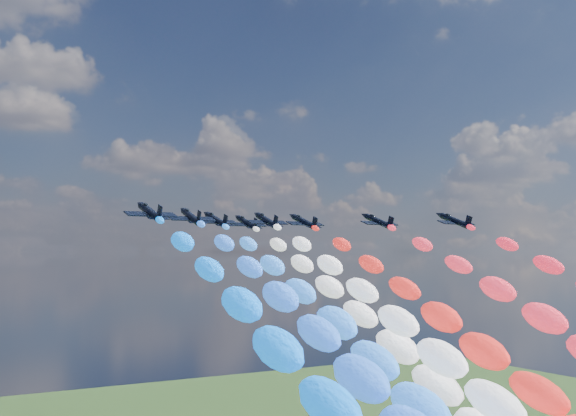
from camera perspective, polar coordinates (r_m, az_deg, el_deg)
jet_0 at (r=109.19m, az=-10.88°, el=-0.30°), size 8.28×11.01×5.48m
jet_1 at (r=122.42m, az=-7.70°, el=-0.67°), size 8.19×10.94×5.48m
jet_2 at (r=134.58m, az=-5.73°, el=-0.94°), size 8.33×11.05×5.48m
jet_3 at (r=136.38m, az=-1.72°, el=-0.99°), size 7.99×10.80×5.48m
jet_4 at (r=147.54m, az=-3.31°, el=-1.17°), size 8.08×10.86×5.48m
jet_5 at (r=142.49m, az=1.26°, el=-1.09°), size 8.46×11.13×5.48m
jet_6 at (r=141.49m, az=7.15°, el=-1.05°), size 8.37×11.07×5.48m
jet_7 at (r=141.45m, az=13.06°, el=-0.99°), size 7.95×10.77×5.48m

